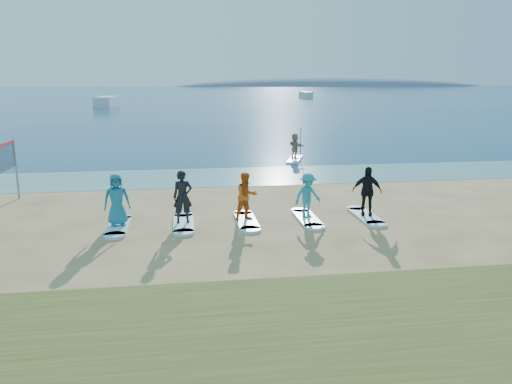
{
  "coord_description": "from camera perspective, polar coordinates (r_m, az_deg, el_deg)",
  "views": [
    {
      "loc": [
        -2.16,
        -14.66,
        4.95
      ],
      "look_at": [
        0.3,
        2.0,
        1.1
      ],
      "focal_mm": 35.0,
      "sensor_mm": 36.0,
      "label": 1
    }
  ],
  "objects": [
    {
      "name": "student_3",
      "position": [
        17.77,
        5.92,
        -0.4
      ],
      "size": [
        1.17,
        0.9,
        1.6
      ],
      "primitive_type": "imported",
      "rotation": [
        0.0,
        0.0,
        0.34
      ],
      "color": "teal",
      "rests_on": "surfboard_3"
    },
    {
      "name": "boat_offshore_b",
      "position": [
        125.53,
        5.71,
        10.55
      ],
      "size": [
        2.37,
        5.6,
        1.72
      ],
      "primitive_type": "cube",
      "rotation": [
        0.0,
        0.0,
        0.1
      ],
      "color": "silver",
      "rests_on": "ground"
    },
    {
      "name": "boat_offshore_a",
      "position": [
        95.3,
        -16.67,
        9.36
      ],
      "size": [
        3.51,
        8.9,
        1.72
      ],
      "primitive_type": "cube",
      "rotation": [
        0.0,
        0.0,
        -0.08
      ],
      "color": "silver",
      "rests_on": "ground"
    },
    {
      "name": "paddleboarder",
      "position": [
        30.81,
        4.47,
        5.27
      ],
      "size": [
        0.94,
        1.5,
        1.55
      ],
      "primitive_type": "imported",
      "rotation": [
        0.0,
        0.0,
        1.93
      ],
      "color": "tan",
      "rests_on": "paddleboard"
    },
    {
      "name": "surfboard_3",
      "position": [
        17.98,
        5.86,
        -3.02
      ],
      "size": [
        0.7,
        2.2,
        0.09
      ],
      "primitive_type": "cube",
      "color": "#A4EEFF",
      "rests_on": "ground"
    },
    {
      "name": "student_4",
      "position": [
        18.41,
        12.56,
        0.11
      ],
      "size": [
        1.12,
        0.7,
        1.78
      ],
      "primitive_type": "imported",
      "rotation": [
        0.0,
        0.0,
        -0.28
      ],
      "color": "black",
      "rests_on": "surfboard_4"
    },
    {
      "name": "surfboard_2",
      "position": [
        17.59,
        -1.1,
        -3.32
      ],
      "size": [
        0.7,
        2.2,
        0.09
      ],
      "primitive_type": "cube",
      "color": "#A4EEFF",
      "rests_on": "ground"
    },
    {
      "name": "paddleboard",
      "position": [
        30.93,
        4.45,
        3.74
      ],
      "size": [
        1.66,
        3.06,
        0.12
      ],
      "primitive_type": "cube",
      "rotation": [
        0.0,
        0.0,
        -0.34
      ],
      "color": "silver",
      "rests_on": "ground"
    },
    {
      "name": "ocean",
      "position": [
        174.74,
        -7.8,
        11.13
      ],
      "size": [
        600.0,
        600.0,
        0.0
      ],
      "primitive_type": "plane",
      "color": "navy",
      "rests_on": "ground"
    },
    {
      "name": "student_1",
      "position": [
        17.21,
        -8.38,
        -0.55
      ],
      "size": [
        0.69,
        0.49,
        1.81
      ],
      "primitive_type": "imported",
      "rotation": [
        0.0,
        0.0,
        0.08
      ],
      "color": "black",
      "rests_on": "surfboard_1"
    },
    {
      "name": "student_2",
      "position": [
        17.36,
        -1.12,
        -0.51
      ],
      "size": [
        0.99,
        0.88,
        1.69
      ],
      "primitive_type": "imported",
      "rotation": [
        0.0,
        0.0,
        0.35
      ],
      "color": "#D05515",
      "rests_on": "surfboard_2"
    },
    {
      "name": "surfboard_1",
      "position": [
        17.46,
        -8.28,
        -3.58
      ],
      "size": [
        0.7,
        2.2,
        0.09
      ],
      "primitive_type": "cube",
      "color": "#A4EEFF",
      "rests_on": "ground"
    },
    {
      "name": "island_ridge",
      "position": [
        329.36,
        8.98,
        11.86
      ],
      "size": [
        220.0,
        56.0,
        18.0
      ],
      "primitive_type": "ellipsoid",
      "color": "slate",
      "rests_on": "ground"
    },
    {
      "name": "surfboard_0",
      "position": [
        17.6,
        -15.45,
        -3.78
      ],
      "size": [
        0.7,
        2.2,
        0.09
      ],
      "primitive_type": "cube",
      "color": "#A4EEFF",
      "rests_on": "ground"
    },
    {
      "name": "surfboard_4",
      "position": [
        18.63,
        12.42,
        -2.7
      ],
      "size": [
        0.7,
        2.2,
        0.09
      ],
      "primitive_type": "cube",
      "color": "#A4EEFF",
      "rests_on": "ground"
    },
    {
      "name": "ground",
      "position": [
        15.62,
        -0.0,
        -5.59
      ],
      "size": [
        600.0,
        600.0,
        0.0
      ],
      "primitive_type": "plane",
      "color": "tan",
      "rests_on": "ground"
    },
    {
      "name": "student_0",
      "position": [
        17.37,
        -15.63,
        -0.85
      ],
      "size": [
        0.95,
        0.71,
        1.77
      ],
      "primitive_type": "imported",
      "rotation": [
        0.0,
        0.0,
        0.18
      ],
      "color": "teal",
      "rests_on": "surfboard_0"
    },
    {
      "name": "shallow_water",
      "position": [
        25.73,
        -3.41,
        1.78
      ],
      "size": [
        600.0,
        600.0,
        0.0
      ],
      "primitive_type": "plane",
      "color": "teal",
      "rests_on": "ground"
    }
  ]
}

